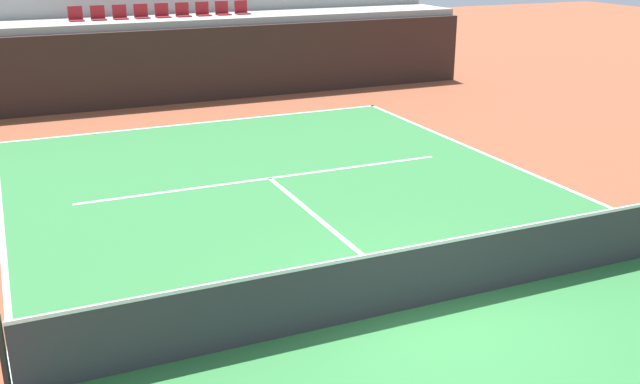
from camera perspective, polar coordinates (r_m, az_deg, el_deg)
name	(u,v)px	position (r m, az deg, el deg)	size (l,w,h in m)	color
ground_plane	(423,306)	(10.72, 8.03, -8.79)	(80.00, 80.00, 0.00)	brown
court_surface	(423,306)	(10.72, 8.03, -8.76)	(11.00, 24.00, 0.01)	#2D7238
baseline_far	(203,123)	(21.17, -9.12, 5.35)	(11.00, 0.10, 0.00)	white
service_line_far	(270,178)	(16.06, -3.93, 1.07)	(8.26, 0.10, 0.00)	white
centre_service_line	(330,229)	(13.27, 0.82, -2.86)	(0.10, 6.40, 0.00)	white
back_wall	(176,67)	(23.73, -11.14, 9.54)	(20.56, 0.30, 2.32)	black
stands_tier_lower	(166,57)	(25.01, -11.87, 10.23)	(20.56, 2.40, 2.54)	#9E9E99
stands_tier_upper	(150,36)	(27.29, -13.04, 11.71)	(20.56, 2.40, 3.32)	#9E9E99
seating_row_lower	(162,13)	(24.94, -12.14, 13.42)	(5.82, 0.44, 0.44)	maroon
tennis_net	(425,274)	(10.49, 8.16, -6.33)	(11.08, 0.08, 1.07)	black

